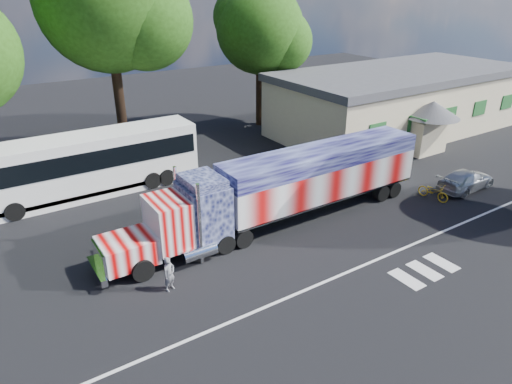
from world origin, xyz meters
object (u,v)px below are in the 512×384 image
woman (169,274)px  tree_n_mid (110,1)px  parked_car (466,180)px  coach_bus (93,163)px  bicycle (433,191)px  tree_ne_a (262,30)px  semi_truck (288,186)px

woman → tree_n_mid: bearing=54.1°
parked_car → tree_n_mid: tree_n_mid is taller
coach_bus → bicycle: coach_bus is taller
parked_car → woman: woman is taller
bicycle → tree_ne_a: (0.26, 18.92, 7.69)m
coach_bus → parked_car: size_ratio=2.91×
woman → parked_car: bearing=-24.1°
woman → semi_truck: bearing=-6.5°
woman → tree_ne_a: tree_ne_a is taller
tree_ne_a → tree_n_mid: tree_n_mid is taller
semi_truck → tree_ne_a: bearing=60.7°
bicycle → tree_n_mid: size_ratio=0.12×
semi_truck → tree_ne_a: size_ratio=1.57×
parked_car → bicycle: (-2.90, 0.17, -0.13)m
bicycle → tree_n_mid: (-12.75, 17.29, 10.20)m
parked_car → tree_n_mid: (-15.65, 17.46, 10.08)m
coach_bus → woman: 11.76m
coach_bus → woman: coach_bus is taller
semi_truck → tree_n_mid: (-3.82, 14.73, 8.65)m
tree_ne_a → tree_n_mid: bearing=-172.9°
semi_truck → coach_bus: 12.13m
parked_car → tree_ne_a: 20.70m
tree_n_mid → bicycle: bearing=-53.6°
semi_truck → coach_bus: size_ratio=1.48×
woman → tree_n_mid: 20.09m
tree_n_mid → coach_bus: bearing=-125.7°
tree_n_mid → parked_car: bearing=-48.1°
semi_truck → tree_n_mid: tree_n_mid is taller
semi_truck → tree_ne_a: tree_ne_a is taller
parked_car → tree_ne_a: size_ratio=0.36×
semi_truck → coach_bus: (-7.62, 9.43, -0.15)m
woman → bicycle: (16.73, -0.28, -0.28)m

